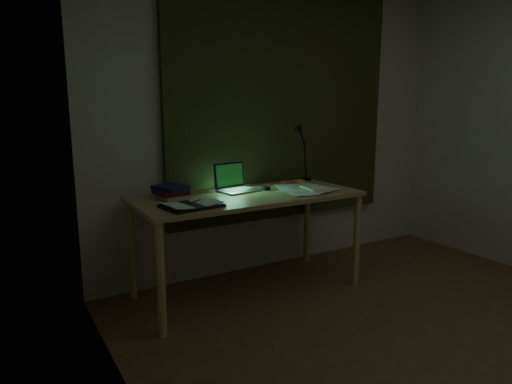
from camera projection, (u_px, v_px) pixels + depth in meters
floor at (473, 365)px, 2.59m from camera, size 3.50×4.00×0.00m
wall_back at (281, 127)px, 4.04m from camera, size 3.50×0.00×2.50m
wall_left at (172, 170)px, 1.48m from camera, size 0.00×4.00×2.50m
curtain at (284, 104)px, 3.97m from camera, size 2.20×0.06×2.00m
desk at (248, 244)px, 3.52m from camera, size 1.71×0.75×0.78m
laptop at (239, 177)px, 3.55m from camera, size 0.37×0.40×0.22m
open_textbook at (192, 205)px, 3.02m from camera, size 0.41×0.32×0.03m
book_stack at (172, 191)px, 3.32m from camera, size 0.25×0.28×0.10m
loose_papers at (308, 189)px, 3.61m from camera, size 0.38×0.40×0.02m
mouse at (266, 188)px, 3.61m from camera, size 0.08×0.10×0.03m
sticky_yellow at (299, 181)px, 3.99m from camera, size 0.09×0.09×0.02m
sticky_pink at (286, 182)px, 3.92m from camera, size 0.09×0.09×0.02m
desk_lamp at (307, 154)px, 4.04m from camera, size 0.35×0.29×0.48m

